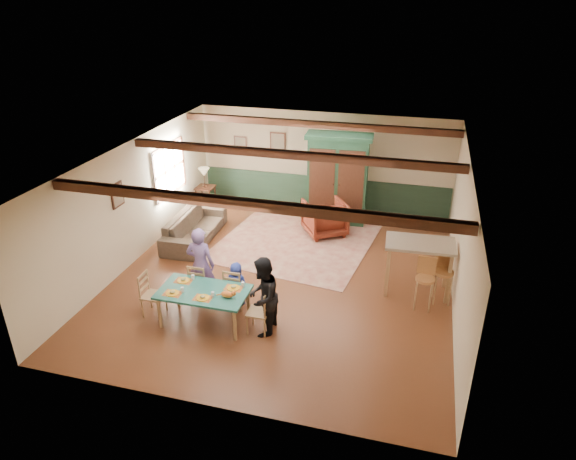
% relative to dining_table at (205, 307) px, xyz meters
% --- Properties ---
extents(floor, '(8.00, 8.00, 0.00)m').
position_rel_dining_table_xyz_m(floor, '(0.98, 2.04, -0.34)').
color(floor, '#4F2616').
rests_on(floor, ground).
extents(wall_back, '(7.00, 0.02, 2.70)m').
position_rel_dining_table_xyz_m(wall_back, '(0.98, 6.04, 1.01)').
color(wall_back, beige).
rests_on(wall_back, floor).
extents(wall_left, '(0.02, 8.00, 2.70)m').
position_rel_dining_table_xyz_m(wall_left, '(-2.52, 2.04, 1.01)').
color(wall_left, beige).
rests_on(wall_left, floor).
extents(wall_right, '(0.02, 8.00, 2.70)m').
position_rel_dining_table_xyz_m(wall_right, '(4.48, 2.04, 1.01)').
color(wall_right, beige).
rests_on(wall_right, floor).
extents(ceiling, '(7.00, 8.00, 0.02)m').
position_rel_dining_table_xyz_m(ceiling, '(0.98, 2.04, 2.36)').
color(ceiling, white).
rests_on(ceiling, wall_back).
extents(wainscot_back, '(6.95, 0.03, 0.90)m').
position_rel_dining_table_xyz_m(wainscot_back, '(0.98, 6.02, 0.11)').
color(wainscot_back, '#1A3123').
rests_on(wainscot_back, floor).
extents(ceiling_beam_front, '(6.95, 0.16, 0.16)m').
position_rel_dining_table_xyz_m(ceiling_beam_front, '(0.98, -0.26, 2.27)').
color(ceiling_beam_front, black).
rests_on(ceiling_beam_front, ceiling).
extents(ceiling_beam_mid, '(6.95, 0.16, 0.16)m').
position_rel_dining_table_xyz_m(ceiling_beam_mid, '(0.98, 2.44, 2.27)').
color(ceiling_beam_mid, black).
rests_on(ceiling_beam_mid, ceiling).
extents(ceiling_beam_back, '(6.95, 0.16, 0.16)m').
position_rel_dining_table_xyz_m(ceiling_beam_back, '(0.98, 5.04, 2.27)').
color(ceiling_beam_back, black).
rests_on(ceiling_beam_back, ceiling).
extents(window_left, '(0.06, 1.60, 1.30)m').
position_rel_dining_table_xyz_m(window_left, '(-2.49, 3.74, 1.21)').
color(window_left, white).
rests_on(window_left, wall_left).
extents(picture_left_wall, '(0.04, 0.42, 0.52)m').
position_rel_dining_table_xyz_m(picture_left_wall, '(-2.49, 1.44, 1.41)').
color(picture_left_wall, gray).
rests_on(picture_left_wall, wall_left).
extents(picture_back_a, '(0.45, 0.04, 0.55)m').
position_rel_dining_table_xyz_m(picture_back_a, '(-0.32, 6.01, 1.46)').
color(picture_back_a, gray).
rests_on(picture_back_a, wall_back).
extents(picture_back_b, '(0.38, 0.04, 0.48)m').
position_rel_dining_table_xyz_m(picture_back_b, '(-1.42, 6.01, 1.31)').
color(picture_back_b, gray).
rests_on(picture_back_b, wall_back).
extents(dining_table, '(1.64, 0.91, 0.68)m').
position_rel_dining_table_xyz_m(dining_table, '(0.00, 0.00, 0.00)').
color(dining_table, '#1D5D52').
rests_on(dining_table, floor).
extents(dining_chair_far_left, '(0.38, 0.40, 0.86)m').
position_rel_dining_table_xyz_m(dining_chair_far_left, '(-0.37, 0.65, 0.09)').
color(dining_chair_far_left, '#9A744D').
rests_on(dining_chair_far_left, floor).
extents(dining_chair_far_right, '(0.38, 0.40, 0.86)m').
position_rel_dining_table_xyz_m(dining_chair_far_right, '(0.36, 0.66, 0.09)').
color(dining_chair_far_right, '#9A744D').
rests_on(dining_chair_far_right, floor).
extents(dining_chair_end_left, '(0.40, 0.38, 0.86)m').
position_rel_dining_table_xyz_m(dining_chair_end_left, '(-1.05, -0.00, 0.09)').
color(dining_chair_end_left, '#9A744D').
rests_on(dining_chair_end_left, floor).
extents(dining_chair_end_right, '(0.40, 0.38, 0.86)m').
position_rel_dining_table_xyz_m(dining_chair_end_right, '(1.05, 0.00, 0.09)').
color(dining_chair_end_right, '#9A744D').
rests_on(dining_chair_end_right, floor).
extents(person_man, '(0.57, 0.38, 1.57)m').
position_rel_dining_table_xyz_m(person_man, '(-0.37, 0.73, 0.44)').
color(person_man, slate).
rests_on(person_man, floor).
extents(person_woman, '(0.57, 0.73, 1.50)m').
position_rel_dining_table_xyz_m(person_woman, '(1.14, 0.00, 0.41)').
color(person_woman, black).
rests_on(person_woman, floor).
extents(person_child, '(0.45, 0.29, 0.91)m').
position_rel_dining_table_xyz_m(person_child, '(0.36, 0.73, 0.12)').
color(person_child, navy).
rests_on(person_child, floor).
extents(cat, '(0.33, 0.13, 0.16)m').
position_rel_dining_table_xyz_m(cat, '(0.50, -0.09, 0.42)').
color(cat, orange).
rests_on(cat, dining_table).
extents(place_setting_near_left, '(0.36, 0.27, 0.11)m').
position_rel_dining_table_xyz_m(place_setting_near_left, '(-0.50, -0.23, 0.40)').
color(place_setting_near_left, gold).
rests_on(place_setting_near_left, dining_table).
extents(place_setting_near_center, '(0.36, 0.27, 0.11)m').
position_rel_dining_table_xyz_m(place_setting_near_center, '(0.09, -0.23, 0.40)').
color(place_setting_near_center, gold).
rests_on(place_setting_near_center, dining_table).
extents(place_setting_far_left, '(0.36, 0.27, 0.11)m').
position_rel_dining_table_xyz_m(place_setting_far_left, '(-0.50, 0.23, 0.40)').
color(place_setting_far_left, gold).
rests_on(place_setting_far_left, dining_table).
extents(place_setting_far_right, '(0.36, 0.27, 0.11)m').
position_rel_dining_table_xyz_m(place_setting_far_right, '(0.50, 0.23, 0.40)').
color(place_setting_far_right, gold).
rests_on(place_setting_far_right, dining_table).
extents(area_rug, '(4.02, 4.58, 0.01)m').
position_rel_dining_table_xyz_m(area_rug, '(0.85, 3.97, -0.34)').
color(area_rug, '#CCB493').
rests_on(area_rug, floor).
extents(armoire, '(1.71, 0.76, 2.37)m').
position_rel_dining_table_xyz_m(armoire, '(1.53, 5.18, 0.84)').
color(armoire, '#153623').
rests_on(armoire, floor).
extents(armchair, '(1.33, 1.33, 0.89)m').
position_rel_dining_table_xyz_m(armchair, '(1.38, 4.33, 0.10)').
color(armchair, '#46140E').
rests_on(armchair, floor).
extents(sofa, '(0.95, 2.29, 0.66)m').
position_rel_dining_table_xyz_m(sofa, '(-1.65, 3.15, -0.01)').
color(sofa, '#392E24').
rests_on(sofa, floor).
extents(end_table, '(0.49, 0.49, 0.60)m').
position_rel_dining_table_xyz_m(end_table, '(-2.22, 5.17, -0.04)').
color(end_table, black).
rests_on(end_table, floor).
extents(table_lamp, '(0.31, 0.31, 0.55)m').
position_rel_dining_table_xyz_m(table_lamp, '(-2.22, 5.17, 0.53)').
color(table_lamp, '#CDB784').
rests_on(table_lamp, end_table).
extents(counter_table, '(1.40, 0.86, 1.13)m').
position_rel_dining_table_xyz_m(counter_table, '(3.74, 2.13, 0.22)').
color(counter_table, tan).
rests_on(counter_table, floor).
extents(bar_stool_left, '(0.38, 0.42, 1.05)m').
position_rel_dining_table_xyz_m(bar_stool_left, '(3.89, 1.55, 0.18)').
color(bar_stool_left, '#B57946').
rests_on(bar_stool_left, floor).
extents(bar_stool_right, '(0.43, 0.46, 1.08)m').
position_rel_dining_table_xyz_m(bar_stool_right, '(4.24, 1.88, 0.20)').
color(bar_stool_right, '#B57946').
rests_on(bar_stool_right, floor).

